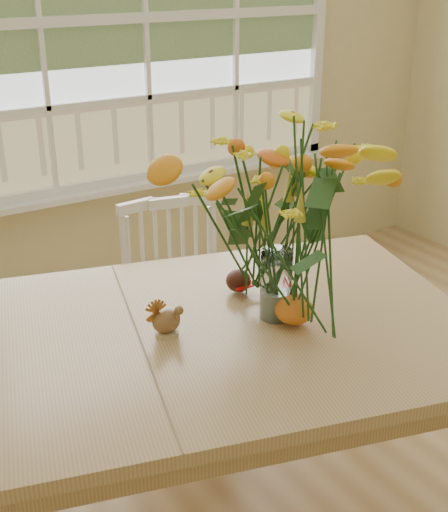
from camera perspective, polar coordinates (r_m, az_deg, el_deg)
wall_back at (r=3.74m, az=-6.68°, el=16.13°), size 4.00×0.02×2.70m
window at (r=3.69m, az=-6.55°, el=18.87°), size 2.42×0.12×1.74m
dining_table at (r=2.13m, az=0.29°, el=-7.89°), size 1.73×1.43×0.81m
windsor_chair at (r=2.87m, az=-3.94°, el=-3.72°), size 0.50×0.49×0.92m
flower_vase at (r=2.00m, az=4.56°, el=3.30°), size 0.46×0.46×0.55m
pumpkin at (r=2.08m, az=5.86°, el=-4.56°), size 0.12×0.12×0.09m
turkey_figurine at (r=2.02m, az=-4.82°, el=-5.45°), size 0.09×0.07×0.11m
dark_gourd at (r=2.27m, az=1.21°, el=-2.16°), size 0.13×0.11×0.08m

